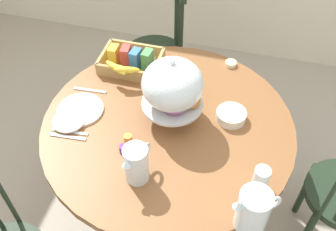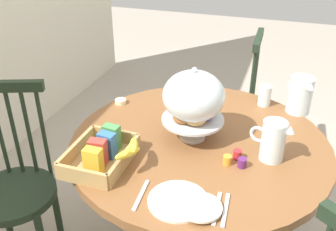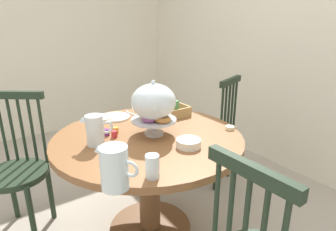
{
  "view_description": "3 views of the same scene",
  "coord_description": "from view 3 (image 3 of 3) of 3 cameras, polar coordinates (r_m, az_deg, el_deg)",
  "views": [
    {
      "loc": [
        0.3,
        -0.98,
        2.07
      ],
      "look_at": [
        -0.01,
        0.19,
        0.79
      ],
      "focal_mm": 41.5,
      "sensor_mm": 36.0,
      "label": 1
    },
    {
      "loc": [
        -1.44,
        -0.14,
        1.68
      ],
      "look_at": [
        -0.01,
        0.34,
        0.84
      ],
      "focal_mm": 40.84,
      "sensor_mm": 36.0,
      "label": 2
    },
    {
      "loc": [
        1.39,
        -0.63,
        1.41
      ],
      "look_at": [
        -0.01,
        0.34,
        0.84
      ],
      "focal_mm": 29.94,
      "sensor_mm": 36.0,
      "label": 3
    }
  ],
  "objects": [
    {
      "name": "milk_pitcher",
      "position": [
        1.63,
        -14.61,
        -3.18
      ],
      "size": [
        0.1,
        0.18,
        0.18
      ],
      "color": "silver",
      "rests_on": "dining_table"
    },
    {
      "name": "jam_jar_strawberry",
      "position": [
        1.74,
        -10.81,
        -3.72
      ],
      "size": [
        0.04,
        0.04,
        0.04
      ],
      "primitive_type": "cylinder",
      "color": "#B7282D",
      "rests_on": "dining_table"
    },
    {
      "name": "orange_juice_pitcher",
      "position": [
        1.2,
        -10.81,
        -10.77
      ],
      "size": [
        0.18,
        0.13,
        0.19
      ],
      "color": "silver",
      "rests_on": "dining_table"
    },
    {
      "name": "jam_jar_apricot",
      "position": [
        1.79,
        -10.61,
        -2.99
      ],
      "size": [
        0.04,
        0.04,
        0.04
      ],
      "primitive_type": "cylinder",
      "color": "orange",
      "rests_on": "dining_table"
    },
    {
      "name": "windsor_chair_by_cabinet",
      "position": [
        2.54,
        9.06,
        -3.78
      ],
      "size": [
        0.43,
        0.43,
        0.97
      ],
      "color": "#1E2D1E",
      "rests_on": "ground_plane"
    },
    {
      "name": "dinner_fork",
      "position": [
        2.02,
        -14.95,
        -1.34
      ],
      "size": [
        0.17,
        0.03,
        0.01
      ],
      "primitive_type": "cube",
      "rotation": [
        0.0,
        0.0,
        9.49
      ],
      "color": "silver",
      "rests_on": "dining_table"
    },
    {
      "name": "china_plate_large",
      "position": [
        2.09,
        -10.72,
        -0.29
      ],
      "size": [
        0.22,
        0.22,
        0.01
      ],
      "primitive_type": "cylinder",
      "color": "white",
      "rests_on": "dining_table"
    },
    {
      "name": "windsor_chair_facing_door",
      "position": [
        2.16,
        -28.23,
        -10.08
      ],
      "size": [
        0.46,
        0.46,
        0.97
      ],
      "color": "#1E2D1E",
      "rests_on": "ground_plane"
    },
    {
      "name": "table_knife",
      "position": [
        2.03,
        -14.18,
        -1.16
      ],
      "size": [
        0.17,
        0.03,
        0.01
      ],
      "primitive_type": "cube",
      "rotation": [
        0.0,
        0.0,
        9.49
      ],
      "color": "silver",
      "rests_on": "dining_table"
    },
    {
      "name": "pastry_stand_with_dome",
      "position": [
        1.69,
        -2.96,
        2.31
      ],
      "size": [
        0.28,
        0.28,
        0.34
      ],
      "color": "silver",
      "rests_on": "dining_table"
    },
    {
      "name": "china_plate_small",
      "position": [
        2.07,
        -13.16,
        -0.32
      ],
      "size": [
        0.15,
        0.15,
        0.01
      ],
      "primitive_type": "cylinder",
      "color": "white",
      "rests_on": "china_plate_large"
    },
    {
      "name": "cereal_basket",
      "position": [
        2.13,
        -0.55,
        1.55
      ],
      "size": [
        0.32,
        0.3,
        0.12
      ],
      "color": "tan",
      "rests_on": "dining_table"
    },
    {
      "name": "jam_jar_grape",
      "position": [
        1.77,
        -12.4,
        -3.38
      ],
      "size": [
        0.04,
        0.04,
        0.04
      ],
      "primitive_type": "cylinder",
      "color": "#5B2366",
      "rests_on": "dining_table"
    },
    {
      "name": "wall_left",
      "position": [
        3.94,
        -20.88,
        15.78
      ],
      "size": [
        0.06,
        4.32,
        2.6
      ],
      "primitive_type": "cube",
      "color": "silver",
      "rests_on": "ground_plane"
    },
    {
      "name": "drinking_glass",
      "position": [
        1.27,
        -3.21,
        -10.31
      ],
      "size": [
        0.06,
        0.06,
        0.11
      ],
      "primitive_type": "cylinder",
      "color": "silver",
      "rests_on": "dining_table"
    },
    {
      "name": "butter_dish",
      "position": [
        1.87,
        12.46,
        -2.45
      ],
      "size": [
        0.06,
        0.06,
        0.02
      ],
      "primitive_type": "cylinder",
      "color": "beige",
      "rests_on": "dining_table"
    },
    {
      "name": "soup_spoon",
      "position": [
        2.15,
        -7.44,
        0.37
      ],
      "size": [
        0.17,
        0.03,
        0.01
      ],
      "primitive_type": "cube",
      "rotation": [
        0.0,
        0.0,
        9.49
      ],
      "color": "silver",
      "rests_on": "dining_table"
    },
    {
      "name": "dining_table",
      "position": [
        1.84,
        -3.91,
        -10.31
      ],
      "size": [
        1.17,
        1.17,
        0.74
      ],
      "color": "brown",
      "rests_on": "ground_plane"
    },
    {
      "name": "wall_back",
      "position": [
        2.82,
        26.9,
        14.41
      ],
      "size": [
        4.8,
        0.06,
        2.6
      ],
      "primitive_type": "cube",
      "color": "silver",
      "rests_on": "ground_plane"
    },
    {
      "name": "cereal_bowl",
      "position": [
        1.58,
        4.21,
        -5.61
      ],
      "size": [
        0.14,
        0.14,
        0.04
      ],
      "primitive_type": "cylinder",
      "color": "white",
      "rests_on": "dining_table"
    }
  ]
}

